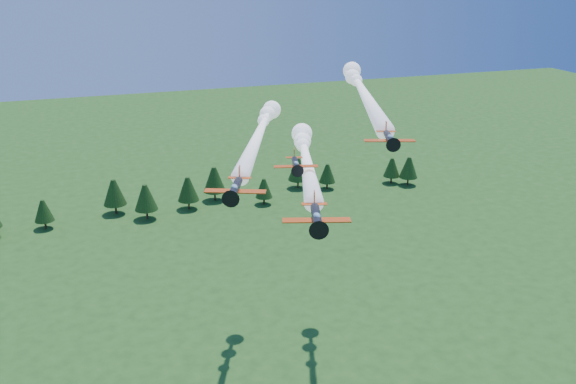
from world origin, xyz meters
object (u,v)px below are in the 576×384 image
object	(u,v)px
plane_right	(363,91)
plane_slot	(296,164)
plane_lead	(306,157)
plane_left	(260,131)

from	to	relation	value
plane_right	plane_slot	world-z (taller)	plane_right
plane_lead	plane_left	xyz separation A→B (m)	(-3.08, 15.07, 0.79)
plane_lead	plane_slot	size ratio (longest dim) A/B	6.16
plane_left	plane_right	size ratio (longest dim) A/B	0.93
plane_right	plane_slot	bearing A→B (deg)	-115.15
plane_right	plane_lead	bearing A→B (deg)	-122.43
plane_left	plane_right	distance (m)	19.69
plane_lead	plane_left	distance (m)	15.40
plane_lead	plane_left	bearing A→B (deg)	118.93
plane_right	plane_left	bearing A→B (deg)	-169.94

